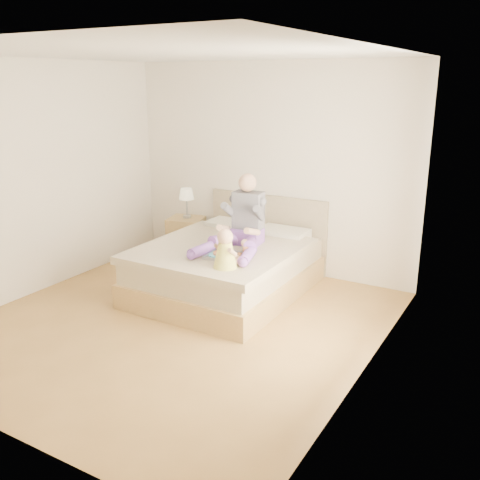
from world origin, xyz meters
The scene contains 7 objects.
room centered at (0.08, 0.01, 1.51)m, with size 4.02×4.22×2.71m.
bed centered at (0.00, 1.08, 0.32)m, with size 1.70×2.18×1.00m.
nightstand centered at (-1.19, 1.86, 0.29)m, with size 0.56×0.53×0.58m.
lamp centered at (-1.18, 1.88, 0.90)m, with size 0.21×0.21×0.42m.
adult centered at (0.21, 1.03, 0.86)m, with size 0.72×1.06×0.85m.
tray centered at (0.29, 0.59, 0.64)m, with size 0.48×0.39×0.13m.
baby centered at (0.43, 0.31, 0.78)m, with size 0.29×0.37×0.41m.
Camera 1 is at (3.16, -4.11, 2.47)m, focal length 40.00 mm.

